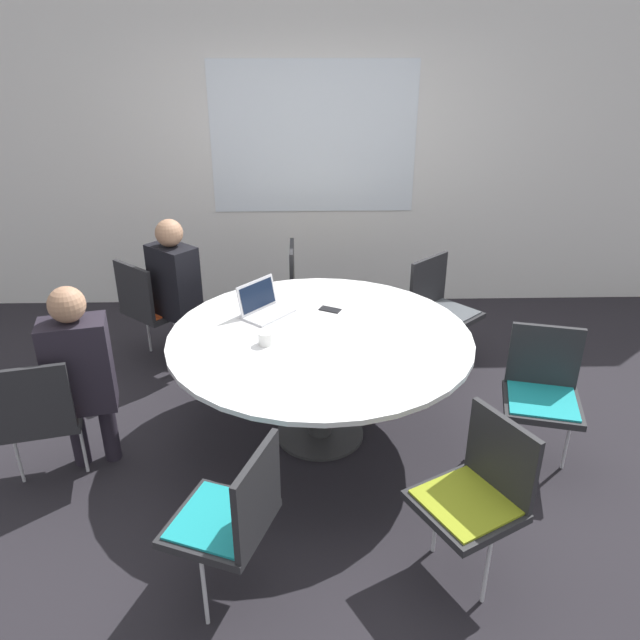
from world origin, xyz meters
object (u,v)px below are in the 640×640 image
(chair_0, at_px, (150,303))
(person_0, at_px, (176,284))
(chair_3, at_px, (478,489))
(chair_2, at_px, (233,514))
(cell_phone, at_px, (330,309))
(laptop, at_px, (263,306))
(chair_5, at_px, (440,304))
(chair_1, at_px, (39,411))
(chair_4, at_px, (543,387))
(person_1, at_px, (79,368))
(coffee_cup, at_px, (266,338))
(chair_6, at_px, (308,286))

(chair_0, xyz_separation_m, person_0, (0.24, -0.10, 0.19))
(chair_3, height_order, person_0, person_0)
(chair_0, xyz_separation_m, chair_2, (0.86, -2.31, 0.00))
(chair_2, relative_size, cell_phone, 5.47)
(chair_0, height_order, chair_3, same)
(laptop, height_order, cell_phone, laptop)
(chair_5, bearing_deg, chair_1, -13.28)
(chair_4, height_order, laptop, laptop)
(chair_0, distance_m, chair_5, 2.24)
(chair_2, height_order, person_1, person_1)
(person_0, xyz_separation_m, cell_phone, (1.13, -0.57, 0.04))
(chair_5, height_order, laptop, laptop)
(chair_2, distance_m, chair_3, 1.13)
(chair_2, height_order, cell_phone, chair_2)
(chair_4, distance_m, laptop, 1.80)
(chair_0, bearing_deg, chair_3, -6.52)
(chair_4, height_order, cell_phone, chair_4)
(person_0, height_order, coffee_cup, person_0)
(chair_6, distance_m, person_1, 2.11)
(chair_2, distance_m, laptop, 1.62)
(person_0, bearing_deg, chair_1, -70.16)
(chair_5, bearing_deg, coffee_cup, -2.27)
(chair_4, height_order, person_0, person_0)
(chair_0, relative_size, person_1, 0.71)
(person_1, bearing_deg, chair_4, -12.51)
(chair_4, xyz_separation_m, laptop, (-1.68, 0.59, 0.29))
(chair_3, xyz_separation_m, chair_5, (0.25, 2.10, 0.00))
(chair_2, relative_size, person_0, 0.71)
(chair_0, height_order, chair_5, same)
(chair_1, bearing_deg, chair_0, 65.15)
(chair_1, height_order, laptop, laptop)
(chair_5, relative_size, person_1, 0.71)
(chair_2, xyz_separation_m, laptop, (0.06, 1.59, 0.29))
(chair_0, bearing_deg, cell_phone, 14.89)
(chair_0, distance_m, chair_2, 2.46)
(chair_3, distance_m, chair_5, 2.11)
(chair_2, distance_m, chair_5, 2.62)
(chair_1, xyz_separation_m, chair_5, (2.53, 1.40, 0.00))
(chair_3, xyz_separation_m, coffee_cup, (-1.03, 1.03, 0.27))
(chair_1, bearing_deg, chair_2, -48.94)
(chair_1, bearing_deg, chair_6, 36.32)
(chair_3, relative_size, person_1, 0.71)
(chair_6, distance_m, cell_phone, 1.02)
(chair_2, relative_size, chair_6, 1.00)
(chair_0, relative_size, coffee_cup, 9.63)
(chair_5, height_order, coffee_cup, chair_5)
(chair_2, height_order, chair_4, same)
(chair_4, height_order, chair_6, same)
(chair_2, relative_size, coffee_cup, 9.63)
(person_0, bearing_deg, laptop, -0.94)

